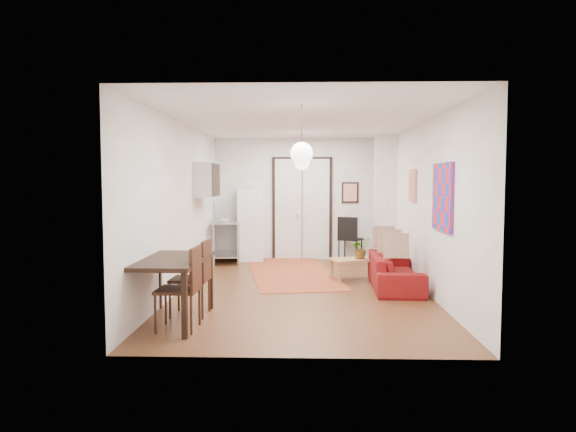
{
  "coord_description": "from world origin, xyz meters",
  "views": [
    {
      "loc": [
        0.02,
        -8.85,
        1.9
      ],
      "look_at": [
        -0.25,
        0.37,
        1.25
      ],
      "focal_mm": 32.0,
      "sensor_mm": 36.0,
      "label": 1
    }
  ],
  "objects_px": {
    "coffee_table": "(355,261)",
    "dining_chair_far": "(180,280)",
    "sofa": "(395,271)",
    "dining_chair_near": "(191,270)",
    "kitchen_counter": "(226,235)",
    "dining_table": "(170,265)",
    "fridge": "(250,225)",
    "black_side_chair": "(350,234)"
  },
  "relations": [
    {
      "from": "coffee_table",
      "to": "fridge",
      "type": "height_order",
      "value": "fridge"
    },
    {
      "from": "fridge",
      "to": "black_side_chair",
      "type": "height_order",
      "value": "fridge"
    },
    {
      "from": "coffee_table",
      "to": "dining_chair_far",
      "type": "height_order",
      "value": "dining_chair_far"
    },
    {
      "from": "dining_chair_near",
      "to": "dining_chair_far",
      "type": "bearing_deg",
      "value": 2.08
    },
    {
      "from": "coffee_table",
      "to": "kitchen_counter",
      "type": "height_order",
      "value": "kitchen_counter"
    },
    {
      "from": "fridge",
      "to": "dining_table",
      "type": "relative_size",
      "value": 1.07
    },
    {
      "from": "kitchen_counter",
      "to": "black_side_chair",
      "type": "bearing_deg",
      "value": -0.92
    },
    {
      "from": "dining_table",
      "to": "black_side_chair",
      "type": "distance_m",
      "value": 6.12
    },
    {
      "from": "fridge",
      "to": "dining_table",
      "type": "xyz_separation_m",
      "value": [
        -0.52,
        -5.29,
        -0.09
      ]
    },
    {
      "from": "sofa",
      "to": "dining_chair_far",
      "type": "height_order",
      "value": "dining_chair_far"
    },
    {
      "from": "sofa",
      "to": "dining_chair_near",
      "type": "height_order",
      "value": "dining_chair_near"
    },
    {
      "from": "kitchen_counter",
      "to": "sofa",
      "type": "bearing_deg",
      "value": -47.07
    },
    {
      "from": "kitchen_counter",
      "to": "fridge",
      "type": "relative_size",
      "value": 0.78
    },
    {
      "from": "sofa",
      "to": "coffee_table",
      "type": "height_order",
      "value": "sofa"
    },
    {
      "from": "kitchen_counter",
      "to": "dining_table",
      "type": "bearing_deg",
      "value": -98.0
    },
    {
      "from": "dining_chair_far",
      "to": "coffee_table",
      "type": "bearing_deg",
      "value": 143.54
    },
    {
      "from": "sofa",
      "to": "fridge",
      "type": "xyz_separation_m",
      "value": [
        -2.87,
        3.01,
        0.55
      ]
    },
    {
      "from": "kitchen_counter",
      "to": "dining_chair_far",
      "type": "distance_m",
      "value": 5.28
    },
    {
      "from": "dining_table",
      "to": "dining_chair_near",
      "type": "relative_size",
      "value": 1.49
    },
    {
      "from": "coffee_table",
      "to": "kitchen_counter",
      "type": "bearing_deg",
      "value": 143.67
    },
    {
      "from": "coffee_table",
      "to": "dining_chair_near",
      "type": "relative_size",
      "value": 0.97
    },
    {
      "from": "sofa",
      "to": "black_side_chair",
      "type": "xyz_separation_m",
      "value": [
        -0.5,
        3.11,
        0.32
      ]
    },
    {
      "from": "coffee_table",
      "to": "fridge",
      "type": "distance_m",
      "value": 3.25
    },
    {
      "from": "dining_table",
      "to": "dining_chair_far",
      "type": "distance_m",
      "value": 0.34
    },
    {
      "from": "coffee_table",
      "to": "dining_chair_near",
      "type": "xyz_separation_m",
      "value": [
        -2.58,
        -2.54,
        0.26
      ]
    },
    {
      "from": "dining_chair_far",
      "to": "black_side_chair",
      "type": "height_order",
      "value": "dining_chair_far"
    },
    {
      "from": "dining_chair_near",
      "to": "black_side_chair",
      "type": "bearing_deg",
      "value": 153.4
    },
    {
      "from": "fridge",
      "to": "sofa",
      "type": "bearing_deg",
      "value": -54.36
    },
    {
      "from": "dining_chair_far",
      "to": "black_side_chair",
      "type": "relative_size",
      "value": 1.01
    },
    {
      "from": "black_side_chair",
      "to": "dining_table",
      "type": "bearing_deg",
      "value": 85.66
    },
    {
      "from": "sofa",
      "to": "kitchen_counter",
      "type": "relative_size",
      "value": 1.53
    },
    {
      "from": "fridge",
      "to": "dining_chair_near",
      "type": "distance_m",
      "value": 4.85
    },
    {
      "from": "coffee_table",
      "to": "kitchen_counter",
      "type": "xyz_separation_m",
      "value": [
        -2.77,
        2.04,
        0.28
      ]
    },
    {
      "from": "sofa",
      "to": "dining_chair_far",
      "type": "distance_m",
      "value": 4.09
    },
    {
      "from": "kitchen_counter",
      "to": "dining_chair_near",
      "type": "distance_m",
      "value": 4.58
    },
    {
      "from": "kitchen_counter",
      "to": "dining_chair_near",
      "type": "height_order",
      "value": "dining_chair_near"
    },
    {
      "from": "kitchen_counter",
      "to": "dining_chair_near",
      "type": "relative_size",
      "value": 1.26
    },
    {
      "from": "coffee_table",
      "to": "dining_chair_far",
      "type": "relative_size",
      "value": 0.97
    },
    {
      "from": "fridge",
      "to": "dining_chair_far",
      "type": "xyz_separation_m",
      "value": [
        -0.33,
        -5.53,
        -0.23
      ]
    },
    {
      "from": "dining_chair_far",
      "to": "black_side_chair",
      "type": "bearing_deg",
      "value": 156.48
    },
    {
      "from": "coffee_table",
      "to": "sofa",
      "type": "bearing_deg",
      "value": -49.05
    },
    {
      "from": "sofa",
      "to": "dining_chair_near",
      "type": "distance_m",
      "value": 3.7
    }
  ]
}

